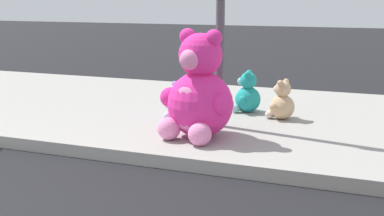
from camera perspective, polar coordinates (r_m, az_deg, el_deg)
name	(u,v)px	position (r m, az deg, el deg)	size (l,w,h in m)	color
sidewalk	(172,112)	(7.58, -2.27, -0.50)	(28.00, 4.40, 0.15)	#9E9B93
plush_pink_large	(198,95)	(5.87, 0.74, 1.51)	(0.97, 0.91, 1.29)	#F22D93
plush_lavender	(178,104)	(6.82, -1.60, 0.45)	(0.39, 0.37, 0.52)	#B28CD8
plush_tan	(281,103)	(6.93, 10.19, 0.56)	(0.39, 0.41, 0.55)	tan
plush_teal	(247,95)	(7.28, 6.28, 1.44)	(0.42, 0.47, 0.61)	teal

